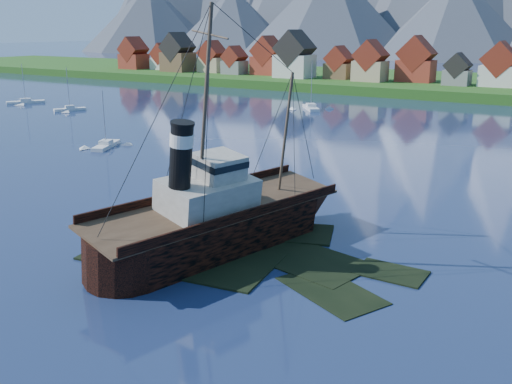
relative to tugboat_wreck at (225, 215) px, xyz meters
The scene contains 10 objects.
ground 4.53m from the tugboat_wreck, 64.72° to the right, with size 1400.00×1400.00×0.00m, color #1B284C.
shoal 4.76m from the tugboat_wreck, 15.28° to the right, with size 31.71×21.24×1.14m.
shore_bank 167.01m from the tugboat_wreck, 89.51° to the left, with size 600.00×80.00×3.20m, color #224A15.
seawall 129.02m from the tugboat_wreck, 89.36° to the left, with size 600.00×2.50×2.00m, color #3F3D38.
town 152.60m from the tugboat_wreck, 102.00° to the left, with size 250.96×16.69×17.30m.
tugboat_wreck is the anchor object (origin of this frame).
sailboat_a 53.89m from the tugboat_wreck, 148.51° to the left, with size 5.57×8.84×10.64m.
sailboat_b 105.23m from the tugboat_wreck, 147.46° to the left, with size 5.70×7.92×11.58m.
sailboat_c 98.96m from the tugboat_wreck, 111.66° to the left, with size 8.39×9.64×13.23m.
sailboat_f 126.89m from the tugboat_wreck, 151.60° to the left, with size 7.74×10.04×11.54m.
Camera 1 is at (29.38, -40.64, 20.91)m, focal length 40.00 mm.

